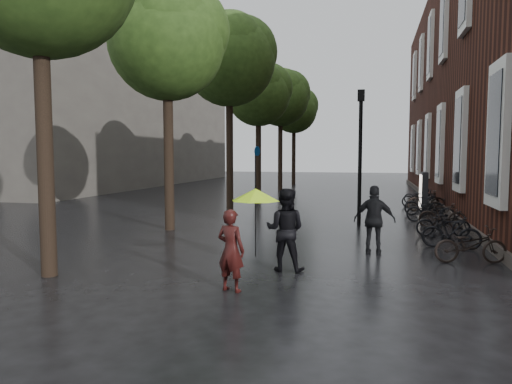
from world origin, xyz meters
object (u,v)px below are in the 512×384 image
(lamp_post, at_px, (360,144))
(person_black, at_px, (285,230))
(pedestrian_walking, at_px, (375,220))
(parked_bicycles, at_px, (432,210))
(ad_lightbox, at_px, (423,193))
(person_burgundy, at_px, (231,250))

(lamp_post, bearing_deg, person_black, -100.94)
(person_black, height_order, pedestrian_walking, person_black)
(parked_bicycles, height_order, ad_lightbox, ad_lightbox)
(ad_lightbox, bearing_deg, person_black, -107.93)
(person_burgundy, xyz_separation_m, parked_bicycles, (4.68, 10.25, -0.31))
(parked_bicycles, bearing_deg, lamp_post, -150.21)
(pedestrian_walking, bearing_deg, person_burgundy, 59.89)
(person_burgundy, height_order, pedestrian_walking, pedestrian_walking)
(person_black, xyz_separation_m, parked_bicycles, (4.00, 8.54, -0.45))
(ad_lightbox, xyz_separation_m, lamp_post, (-2.56, -3.91, 2.00))
(person_burgundy, bearing_deg, parked_bicycles, -99.17)
(person_burgundy, relative_size, pedestrian_walking, 0.87)
(parked_bicycles, relative_size, lamp_post, 2.94)
(lamp_post, bearing_deg, parked_bicycles, 29.79)
(pedestrian_walking, bearing_deg, parked_bicycles, -105.05)
(person_burgundy, xyz_separation_m, ad_lightbox, (4.60, 12.65, 0.13))
(person_burgundy, relative_size, parked_bicycles, 0.11)
(person_burgundy, height_order, parked_bicycles, person_burgundy)
(person_black, bearing_deg, ad_lightbox, -107.49)
(pedestrian_walking, xyz_separation_m, lamp_post, (-0.51, 4.88, 2.03))
(person_black, bearing_deg, lamp_post, -98.73)
(person_burgundy, xyz_separation_m, lamp_post, (2.04, 8.74, 2.14))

